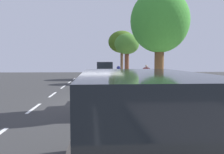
{
  "coord_description": "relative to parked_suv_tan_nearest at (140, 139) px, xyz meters",
  "views": [
    {
      "loc": [
        0.07,
        -11.8,
        2.17
      ],
      "look_at": [
        0.87,
        3.11,
        1.09
      ],
      "focal_mm": 37.22,
      "sensor_mm": 36.0,
      "label": 1
    }
  ],
  "objects": [
    {
      "name": "ground",
      "position": [
        -0.66,
        8.54,
        -1.03
      ],
      "size": [
        61.26,
        61.26,
        0.0
      ],
      "primitive_type": "plane",
      "color": "#343434"
    },
    {
      "name": "sidewalk",
      "position": [
        3.28,
        8.54,
        -0.96
      ],
      "size": [
        4.43,
        38.29,
        0.13
      ],
      "primitive_type": "cube",
      "color": "#B3A39E",
      "rests_on": "ground"
    },
    {
      "name": "curb_edge",
      "position": [
        0.99,
        8.54,
        -0.96
      ],
      "size": [
        0.16,
        38.29,
        0.13
      ],
      "primitive_type": "cube",
      "color": "gray",
      "rests_on": "ground"
    },
    {
      "name": "lane_stripe_centre",
      "position": [
        -3.57,
        7.29,
        -1.02
      ],
      "size": [
        0.14,
        35.8,
        0.01
      ],
      "color": "white",
      "rests_on": "ground"
    },
    {
      "name": "lane_stripe_bike_edge",
      "position": [
        -0.48,
        8.54,
        -1.02
      ],
      "size": [
        0.12,
        38.29,
        0.01
      ],
      "primitive_type": "cube",
      "color": "white",
      "rests_on": "ground"
    },
    {
      "name": "parked_suv_tan_nearest",
      "position": [
        0.0,
        0.0,
        0.0
      ],
      "size": [
        2.04,
        4.74,
        1.99
      ],
      "color": "tan",
      "rests_on": "ground"
    },
    {
      "name": "parked_sedan_silver_second",
      "position": [
        -0.06,
        7.19,
        -0.27
      ],
      "size": [
        1.88,
        4.42,
        1.52
      ],
      "color": "#B7BABF",
      "rests_on": "ground"
    },
    {
      "name": "parked_suv_white_mid",
      "position": [
        -0.01,
        22.71,
        0.0
      ],
      "size": [
        2.04,
        4.74,
        1.99
      ],
      "color": "white",
      "rests_on": "ground"
    },
    {
      "name": "bicycle_at_curb",
      "position": [
        0.52,
        13.11,
        -0.67
      ],
      "size": [
        1.35,
        1.12,
        0.72
      ],
      "color": "black",
      "rests_on": "ground"
    },
    {
      "name": "cyclist_with_backpack",
      "position": [
        0.74,
        12.67,
        0.06
      ],
      "size": [
        0.52,
        0.55,
        1.78
      ],
      "color": "#C6B284",
      "rests_on": "ground"
    },
    {
      "name": "street_tree_near_cyclist",
      "position": [
        2.05,
        6.91,
        2.79
      ],
      "size": [
        2.56,
        2.56,
        5.13
      ],
      "color": "brown",
      "rests_on": "sidewalk"
    },
    {
      "name": "street_tree_mid_block",
      "position": [
        2.05,
        19.18,
        2.64
      ],
      "size": [
        2.4,
        2.4,
        4.62
      ],
      "color": "brown",
      "rests_on": "sidewalk"
    },
    {
      "name": "street_tree_far_end",
      "position": [
        2.05,
        24.25,
        3.29
      ],
      "size": [
        3.2,
        3.2,
        5.52
      ],
      "color": "brown",
      "rests_on": "sidewalk"
    },
    {
      "name": "pedestrian_on_phone",
      "position": [
        3.56,
        17.11,
        0.03
      ],
      "size": [
        0.57,
        0.37,
        1.64
      ],
      "color": "black",
      "rests_on": "sidewalk"
    }
  ]
}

